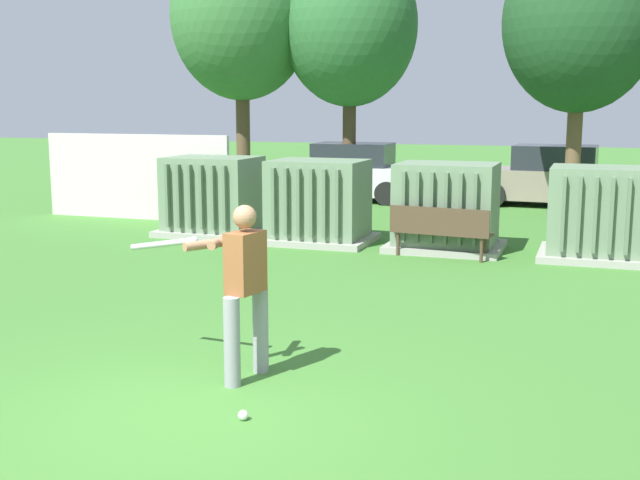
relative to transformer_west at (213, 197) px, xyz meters
The scene contains 14 objects.
ground_plane 9.96m from the transformer_west, 64.90° to the right, with size 96.00×96.00×0.00m, color #3D752D.
fence_panel 3.15m from the transformer_west, 151.35° to the left, with size 4.80×0.12×2.00m, color beige.
transformer_west is the anchor object (origin of this frame).
transformer_mid_west 2.40m from the transformer_west, ahead, with size 2.10×1.70×1.62m.
transformer_mid_east 4.92m from the transformer_west, ahead, with size 2.10×1.70×1.62m.
transformer_east 7.68m from the transformer_west, ahead, with size 2.10×1.70×1.62m.
park_bench 5.10m from the transformer_west, 12.14° to the right, with size 1.83×0.60×0.92m.
batter 9.02m from the transformer_west, 61.56° to the right, with size 1.61×0.75×1.74m.
sports_ball 10.14m from the transformer_west, 61.95° to the right, with size 0.09×0.09×0.09m, color white.
tree_left 7.32m from the transformer_west, 108.32° to the left, with size 3.86×3.86×7.38m.
tree_center_left 7.38m from the transformer_west, 79.98° to the left, with size 3.63×3.63×6.93m.
tree_center_right 9.10m from the transformer_west, 32.47° to the left, with size 3.45×3.45×6.59m.
parked_car_leftmost 6.79m from the transformer_west, 82.23° to the left, with size 4.26×2.04×1.62m.
parked_car_left_of_center 9.68m from the transformer_west, 48.89° to the left, with size 4.28×2.07×1.62m.
Camera 1 is at (3.30, -5.87, 2.69)m, focal length 44.74 mm.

